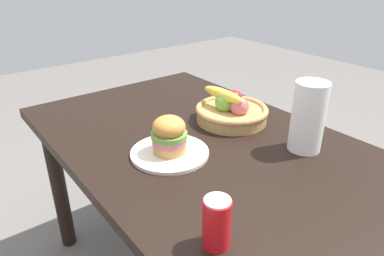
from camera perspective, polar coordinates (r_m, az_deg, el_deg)
dining_table at (r=1.34m, az=1.27°, el=-5.53°), size 1.40×0.90×0.75m
plate at (r=1.19m, az=-3.61°, el=-4.01°), size 0.26×0.26×0.01m
sandwich at (r=1.15m, az=-3.71°, el=-1.06°), size 0.12×0.12×0.13m
soda_can at (r=0.82m, az=4.00°, el=-15.00°), size 0.07×0.07×0.13m
fruit_basket at (r=1.42m, az=6.33°, el=2.85°), size 0.29×0.29×0.14m
paper_towel_roll at (r=1.23m, az=18.23°, el=1.71°), size 0.11×0.11×0.24m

